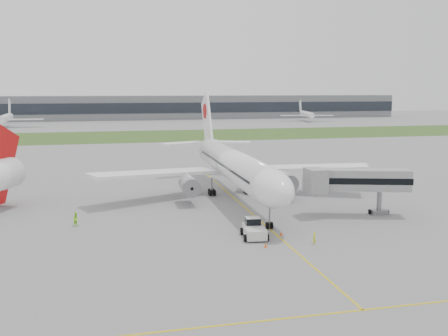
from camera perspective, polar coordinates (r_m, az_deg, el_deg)
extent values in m
plane|color=#949497|center=(80.12, 1.86, -4.07)|extent=(600.00, 600.00, 0.00)
cube|color=#375C22|center=(197.28, -7.08, 3.70)|extent=(600.00, 50.00, 0.02)
cube|color=slate|center=(306.28, -9.25, 6.84)|extent=(320.00, 22.00, 14.00)
cube|color=#20252E|center=(295.31, -9.11, 6.77)|extent=(320.00, 0.60, 6.00)
cylinder|color=white|center=(82.86, 1.18, 0.32)|extent=(5.00, 38.00, 5.00)
ellipsoid|color=white|center=(64.41, 5.41, -2.25)|extent=(5.00, 11.00, 5.00)
cube|color=black|center=(63.31, 5.71, -1.62)|extent=(3.20, 1.54, 1.14)
cone|color=white|center=(104.04, -1.78, 2.55)|extent=(5.00, 10.53, 6.16)
cube|color=white|center=(82.88, -7.92, -0.61)|extent=(22.13, 13.52, 1.70)
cube|color=white|center=(88.93, 9.01, 0.03)|extent=(22.13, 13.52, 1.70)
cylinder|color=#AFAEB4|center=(79.32, -4.00, -2.00)|extent=(2.70, 5.20, 2.70)
cylinder|color=#AFAEB4|center=(83.26, 6.94, -1.52)|extent=(2.70, 5.20, 2.70)
cube|color=white|center=(105.06, -1.95, 5.40)|extent=(0.45, 10.90, 12.76)
cylinder|color=#B60A0B|center=(105.93, -2.06, 6.51)|extent=(0.60, 3.20, 3.20)
cube|color=white|center=(105.61, -4.71, 2.84)|extent=(9.54, 6.34, 0.35)
cube|color=white|center=(107.49, 0.58, 2.97)|extent=(9.54, 6.34, 0.35)
cylinder|color=gray|center=(65.78, 5.22, -5.63)|extent=(0.24, 0.24, 3.10)
cylinder|color=black|center=(85.95, -1.39, -2.79)|extent=(1.40, 1.10, 1.10)
cylinder|color=black|center=(87.42, 2.72, -2.59)|extent=(1.40, 1.10, 1.10)
cube|color=silver|center=(62.02, 3.49, -7.25)|extent=(2.95, 4.67, 1.18)
cube|color=silver|center=(62.87, 3.31, -6.10)|extent=(1.94, 1.76, 0.98)
cube|color=black|center=(62.86, 3.31, -6.05)|extent=(1.99, 1.82, 0.83)
cylinder|color=black|center=(63.31, 2.06, -7.23)|extent=(0.44, 0.92, 0.88)
cylinder|color=black|center=(63.74, 4.44, -7.13)|extent=(0.44, 0.92, 0.88)
cylinder|color=black|center=(60.52, 2.47, -8.00)|extent=(0.44, 0.92, 0.88)
cylinder|color=black|center=(60.97, 4.96, -7.90)|extent=(0.44, 0.92, 0.88)
cube|color=#9C9C9E|center=(74.56, 15.29, -1.29)|extent=(14.32, 6.77, 3.01)
cube|color=black|center=(74.56, 15.29, -1.29)|extent=(14.54, 6.92, 0.90)
cube|color=#9C9C9E|center=(72.48, 10.41, -1.41)|extent=(2.61, 3.41, 3.41)
cylinder|color=gray|center=(76.37, 17.31, -3.67)|extent=(0.70, 0.70, 3.81)
cube|color=gray|center=(76.72, 17.26, -4.80)|extent=(2.70, 2.01, 0.70)
cylinder|color=black|center=(76.41, 16.31, -4.81)|extent=(0.48, 0.76, 0.70)
cylinder|color=black|center=(77.05, 18.20, -4.79)|extent=(0.48, 0.76, 0.70)
cone|color=#FF520D|center=(58.61, 4.79, -8.79)|extent=(0.38, 0.38, 0.52)
cone|color=#FF520D|center=(63.38, 6.54, -7.44)|extent=(0.36, 0.36, 0.49)
imported|color=#E3F829|center=(60.23, 10.27, -7.89)|extent=(0.68, 0.65, 1.56)
imported|color=#A4FF2A|center=(69.65, -16.53, -5.65)|extent=(1.18, 1.14, 1.91)
cube|color=#B60A0B|center=(86.62, -24.26, 0.23)|extent=(4.89, 10.10, 13.65)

